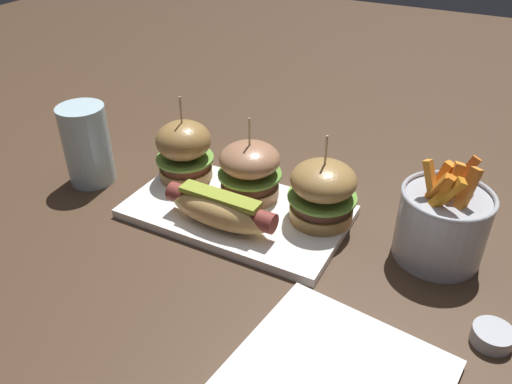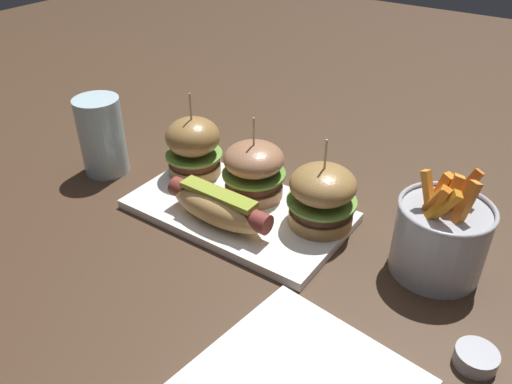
{
  "view_description": "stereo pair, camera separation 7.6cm",
  "coord_description": "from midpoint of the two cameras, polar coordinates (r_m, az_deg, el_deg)",
  "views": [
    {
      "loc": [
        0.33,
        -0.56,
        0.47
      ],
      "look_at": [
        0.03,
        0.0,
        0.05
      ],
      "focal_mm": 35.82,
      "sensor_mm": 36.0,
      "label": 1
    },
    {
      "loc": [
        0.4,
        -0.52,
        0.47
      ],
      "look_at": [
        0.03,
        0.0,
        0.05
      ],
      "focal_mm": 35.82,
      "sensor_mm": 36.0,
      "label": 2
    }
  ],
  "objects": [
    {
      "name": "slider_right",
      "position": [
        0.75,
        4.58,
        -0.04
      ],
      "size": [
        0.1,
        0.1,
        0.14
      ],
      "color": "#9E7641",
      "rests_on": "platter_main"
    },
    {
      "name": "hot_dog",
      "position": [
        0.75,
        -7.11,
        -1.92
      ],
      "size": [
        0.18,
        0.06,
        0.05
      ],
      "color": "tan",
      "rests_on": "platter_main"
    },
    {
      "name": "water_glass",
      "position": [
        0.92,
        -20.66,
        4.89
      ],
      "size": [
        0.08,
        0.08,
        0.14
      ],
      "primitive_type": "cylinder",
      "color": "silver",
      "rests_on": "ground"
    },
    {
      "name": "ground_plane",
      "position": [
        0.8,
        -4.84,
        -2.7
      ],
      "size": [
        3.0,
        3.0,
        0.0
      ],
      "primitive_type": "plane",
      "color": "#422D1E"
    },
    {
      "name": "sauce_ramekin",
      "position": [
        0.65,
        21.84,
        -14.83
      ],
      "size": [
        0.05,
        0.05,
        0.02
      ],
      "color": "#A8AAB2",
      "rests_on": "ground"
    },
    {
      "name": "fries_bucket",
      "position": [
        0.72,
        17.27,
        -3.45
      ],
      "size": [
        0.12,
        0.12,
        0.15
      ],
      "color": "#A8AAB2",
      "rests_on": "ground"
    },
    {
      "name": "platter_main",
      "position": [
        0.8,
        -4.86,
        -2.29
      ],
      "size": [
        0.34,
        0.19,
        0.01
      ],
      "primitive_type": "cube",
      "color": "white",
      "rests_on": "ground"
    },
    {
      "name": "slider_center",
      "position": [
        0.8,
        -3.45,
        2.39
      ],
      "size": [
        0.1,
        0.1,
        0.14
      ],
      "color": "#A16F4E",
      "rests_on": "platter_main"
    },
    {
      "name": "slider_left",
      "position": [
        0.86,
        -10.54,
        4.55
      ],
      "size": [
        0.1,
        0.1,
        0.15
      ],
      "color": "olive",
      "rests_on": "platter_main"
    }
  ]
}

